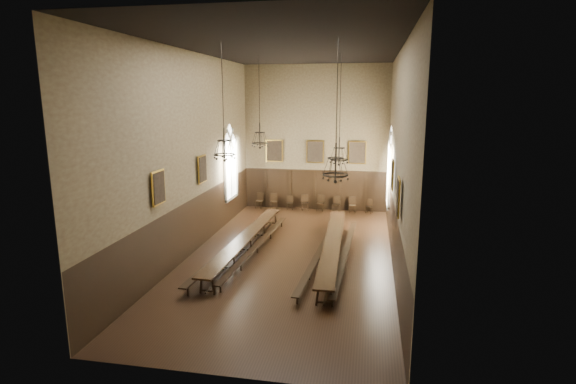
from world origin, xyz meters
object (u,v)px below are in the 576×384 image
(chandelier_back_left, at_px, (260,137))
(chandelier_front_left, at_px, (224,147))
(bench_right_inner, at_px, (319,255))
(chair_6, at_px, (352,208))
(chair_7, at_px, (369,209))
(bench_left_outer, at_px, (235,245))
(chandelier_back_right, at_px, (339,153))
(bench_left_inner, at_px, (257,247))
(chair_1, at_px, (274,204))
(chair_5, at_px, (336,207))
(chair_3, at_px, (305,205))
(table_left, at_px, (246,244))
(chair_4, at_px, (320,206))
(table_right, at_px, (332,249))
(chair_2, at_px, (290,205))
(chandelier_front_right, at_px, (336,167))
(bench_right_outer, at_px, (345,255))
(chair_0, at_px, (259,204))

(chandelier_back_left, relative_size, chandelier_front_left, 1.02)
(bench_right_inner, height_order, chandelier_front_left, chandelier_front_left)
(chair_6, xyz_separation_m, chair_7, (1.04, 0.02, -0.03))
(bench_left_outer, bearing_deg, chandelier_back_left, 75.46)
(chair_6, height_order, chandelier_back_right, chandelier_back_right)
(chandelier_back_left, bearing_deg, bench_left_inner, -80.09)
(bench_right_inner, distance_m, chandelier_front_left, 6.41)
(chair_1, distance_m, chair_7, 6.01)
(bench_left_outer, xyz_separation_m, chair_5, (4.04, 8.28, -0.01))
(chair_3, distance_m, chair_7, 4.01)
(table_left, relative_size, chair_6, 10.72)
(chair_5, xyz_separation_m, chandelier_back_right, (0.49, -5.72, 4.09))
(chair_4, bearing_deg, table_left, -96.71)
(table_left, distance_m, table_right, 3.98)
(chair_2, distance_m, chandelier_front_left, 12.14)
(chandelier_back_left, xyz_separation_m, chandelier_front_right, (4.17, -5.60, -0.51))
(bench_right_outer, distance_m, chandelier_front_right, 5.14)
(chandelier_back_right, distance_m, chandelier_front_right, 5.73)
(chair_3, bearing_deg, bench_right_inner, -91.84)
(table_right, bearing_deg, chair_7, 79.50)
(chair_6, xyz_separation_m, chandelier_back_right, (-0.50, -5.71, 4.10))
(bench_left_outer, relative_size, chair_1, 10.79)
(table_right, xyz_separation_m, bench_left_outer, (-4.51, 0.09, -0.10))
(bench_right_inner, distance_m, chair_6, 8.83)
(chair_0, xyz_separation_m, chandelier_front_right, (5.72, -11.50, 4.29))
(chair_0, relative_size, chandelier_front_left, 0.23)
(chair_6, xyz_separation_m, chandelier_back_left, (-4.39, -5.84, 4.81))
(table_left, bearing_deg, chandelier_back_right, 32.87)
(chair_2, distance_m, chair_4, 1.95)
(chair_6, relative_size, chandelier_back_left, 0.22)
(chair_7, bearing_deg, chandelier_back_right, -87.94)
(bench_left_inner, relative_size, chandelier_back_right, 1.87)
(chair_3, xyz_separation_m, chair_5, (1.98, -0.07, 0.00))
(chandelier_back_left, distance_m, chandelier_front_right, 6.99)
(chair_3, distance_m, chair_4, 0.98)
(table_right, bearing_deg, chair_4, 99.97)
(table_right, bearing_deg, table_left, 178.95)
(chandelier_front_left, bearing_deg, chair_1, 92.53)
(chair_5, bearing_deg, chair_2, -173.51)
(chandelier_front_right, bearing_deg, table_right, 95.34)
(table_left, distance_m, chandelier_back_right, 6.20)
(bench_left_inner, distance_m, chandelier_front_right, 6.50)
(chair_1, bearing_deg, chandelier_back_left, -95.04)
(chair_3, distance_m, chandelier_front_left, 12.25)
(table_right, bearing_deg, bench_left_inner, 179.21)
(chair_5, xyz_separation_m, chair_6, (0.99, -0.01, -0.01))
(chair_6, relative_size, chandelier_front_right, 0.20)
(bench_left_outer, relative_size, chair_0, 10.97)
(bench_left_outer, bearing_deg, table_left, -2.03)
(chandelier_back_right, relative_size, chandelier_front_right, 1.04)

